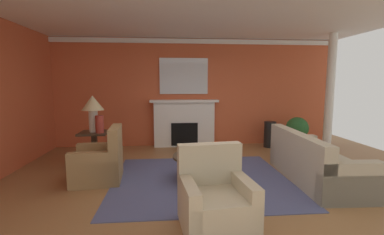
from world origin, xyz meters
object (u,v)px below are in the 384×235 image
Objects in this scene: armchair_near_window at (100,164)px; potted_plant at (297,130)px; mantel_mirror at (184,76)px; sofa at (313,164)px; table_lamp at (93,106)px; side_table at (95,146)px; vase_tall_corner at (270,134)px; fireplace at (184,124)px; vase_on_side_table at (100,124)px; armchair_facing_fireplace at (215,202)px; coffee_table at (201,161)px.

armchair_near_window reaches higher than potted_plant.
sofa is at bearing -54.36° from mantel_mirror.
table_lamp is at bearing 109.31° from armchair_near_window.
side_table is at bearing 0.00° from table_lamp.
vase_tall_corner is at bearing 153.94° from potted_plant.
fireplace is 5.11× the size of vase_on_side_table.
sofa is at bearing -17.42° from side_table.
armchair_facing_fireplace is 4.50m from potted_plant.
mantel_mirror is 4.56m from armchair_facing_fireplace.
coffee_table is 3.38m from potted_plant.
armchair_facing_fireplace reaches higher than potted_plant.
coffee_table is at bearing -27.05° from side_table.
mantel_mirror is 3.64× the size of vase_on_side_table.
sofa is 2.57× the size of potted_plant.
mantel_mirror is at bearing 165.99° from potted_plant.
coffee_table is 2.23m from vase_on_side_table.
fireplace is 1.40× the size of mantel_mirror.
table_lamp reaches higher than coffee_table.
sofa is 3.05× the size of side_table.
armchair_near_window is at bearing -123.14° from fireplace.
coffee_table is 2.51m from table_lamp.
mantel_mirror reaches higher than armchair_facing_fireplace.
armchair_near_window is 1.36× the size of side_table.
table_lamp reaches higher than fireplace.
mantel_mirror is 3.13m from coffee_table.
sofa is 2.34m from potted_plant.
side_table is at bearing 141.34° from vase_on_side_table.
vase_on_side_table is (-3.89, 1.15, 0.58)m from sofa.
mantel_mirror reaches higher than vase_tall_corner.
mantel_mirror is at bearing 125.64° from sofa.
armchair_near_window is (-1.62, -2.59, -1.57)m from mantel_mirror.
mantel_mirror is 2.71m from vase_on_side_table.
armchair_near_window is 4.44m from vase_tall_corner.
potted_plant is (4.81, 0.93, -0.73)m from table_lamp.
side_table is at bearing -163.76° from vase_tall_corner.
fireplace is 4.18m from armchair_facing_fireplace.
sofa is 4.09m from vase_on_side_table.
potted_plant is (2.71, 2.00, 0.16)m from coffee_table.
potted_plant is at bearing 36.40° from coffee_table.
armchair_facing_fireplace is at bearing -118.98° from vase_tall_corner.
vase_on_side_table is at bearing 153.98° from coffee_table.
mantel_mirror reaches higher than fireplace.
armchair_near_window is 1.39× the size of vase_tall_corner.
sofa is 2.25× the size of armchair_facing_fireplace.
vase_on_side_table is at bearing -167.27° from potted_plant.
sofa is 3.13× the size of vase_tall_corner.
fireplace is 2.48m from side_table.
sofa is 1.95m from coffee_table.
coffee_table is (-1.94, 0.20, 0.04)m from sofa.
vase_on_side_table reaches higher than side_table.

